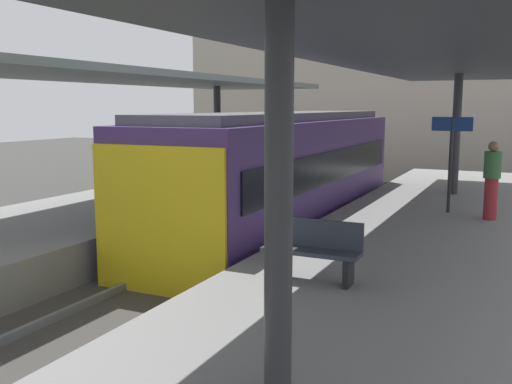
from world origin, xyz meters
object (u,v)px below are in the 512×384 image
commuter_train (282,174)px  platform_sign (451,143)px  platform_bench (313,248)px  passenger_near_bench (492,179)px

commuter_train → platform_sign: size_ratio=4.98×
platform_bench → platform_sign: size_ratio=0.63×
platform_sign → commuter_train: bearing=-174.4°
platform_bench → platform_sign: platform_sign is taller
commuter_train → passenger_near_bench: size_ratio=6.45×
platform_bench → platform_sign: (1.07, 6.33, 1.16)m
commuter_train → passenger_near_bench: 4.98m
passenger_near_bench → commuter_train: bearing=178.7°
commuter_train → platform_sign: commuter_train is taller
platform_bench → passenger_near_bench: bearing=71.0°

